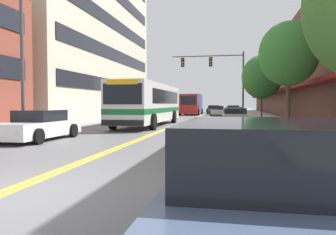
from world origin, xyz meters
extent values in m
plane|color=slate|center=(0.00, 37.00, 0.00)|extent=(240.00, 240.00, 0.00)
cube|color=#9E9B96|center=(-7.48, 37.00, 0.08)|extent=(3.96, 106.00, 0.16)
cube|color=#9E9B96|center=(7.48, 37.00, 0.08)|extent=(3.96, 106.00, 0.16)
cube|color=yellow|center=(-0.10, 37.00, 0.00)|extent=(0.14, 106.00, 0.01)
cube|color=yellow|center=(0.10, 37.00, 0.00)|extent=(0.14, 106.00, 0.01)
cube|color=black|center=(-9.67, 32.73, 3.70)|extent=(0.08, 27.58, 1.40)
cube|color=black|center=(-9.67, 32.73, 7.40)|extent=(0.08, 27.58, 1.40)
cube|color=black|center=(-9.67, 32.73, 11.10)|extent=(0.08, 27.58, 1.40)
cube|color=brown|center=(13.71, 37.00, 4.83)|extent=(8.00, 68.00, 9.66)
cube|color=maroon|center=(9.16, 37.00, 2.90)|extent=(1.10, 61.20, 0.24)
cube|color=black|center=(9.67, 37.00, 5.99)|extent=(0.08, 61.20, 1.40)
cube|color=silver|center=(-1.84, 17.97, 1.65)|extent=(2.46, 11.93, 2.60)
cube|color=#196B33|center=(-1.84, 17.97, 1.13)|extent=(2.48, 11.95, 0.32)
cube|color=black|center=(-1.84, 18.57, 2.06)|extent=(2.49, 9.31, 0.94)
cube|color=black|center=(-1.84, 11.99, 2.12)|extent=(2.21, 0.04, 1.14)
cube|color=yellow|center=(-1.84, 11.98, 2.77)|extent=(1.77, 0.06, 0.28)
cube|color=black|center=(-1.84, 11.97, 0.53)|extent=(2.41, 0.08, 0.32)
cylinder|color=black|center=(-3.10, 13.92, 0.50)|extent=(0.30, 1.00, 1.00)
cylinder|color=black|center=(-0.58, 13.92, 0.50)|extent=(0.30, 1.00, 1.00)
cylinder|color=black|center=(-3.10, 21.26, 0.50)|extent=(0.30, 1.00, 1.00)
cylinder|color=black|center=(-0.58, 21.26, 0.50)|extent=(0.30, 1.00, 1.00)
cube|color=white|center=(-4.25, 7.83, 0.49)|extent=(1.75, 4.64, 0.64)
cube|color=black|center=(-4.25, 8.02, 1.06)|extent=(1.51, 2.04, 0.49)
cylinder|color=black|center=(-3.36, 6.39, 0.31)|extent=(0.22, 0.63, 0.63)
cylinder|color=black|center=(-5.15, 9.27, 0.31)|extent=(0.22, 0.63, 0.63)
cylinder|color=black|center=(-3.36, 9.27, 0.31)|extent=(0.22, 0.63, 0.63)
sphere|color=silver|center=(-3.64, 5.49, 0.52)|extent=(0.16, 0.16, 0.16)
cube|color=red|center=(-4.89, 10.16, 0.52)|extent=(0.18, 0.04, 0.10)
cube|color=red|center=(-3.62, 10.16, 0.52)|extent=(0.18, 0.04, 0.10)
cube|color=#475675|center=(4.27, -2.17, 0.54)|extent=(1.72, 4.45, 0.74)
cube|color=black|center=(4.27, -1.99, 1.17)|extent=(1.48, 1.96, 0.51)
cylinder|color=black|center=(3.39, -0.79, 0.31)|extent=(0.22, 0.62, 0.62)
cylinder|color=black|center=(5.15, -0.79, 0.31)|extent=(0.22, 0.62, 0.62)
cube|color=red|center=(3.65, 0.06, 0.58)|extent=(0.18, 0.04, 0.10)
cube|color=red|center=(4.89, 0.06, 0.58)|extent=(0.18, 0.04, 0.10)
cube|color=maroon|center=(4.38, 43.75, 0.49)|extent=(1.92, 4.44, 0.63)
cube|color=black|center=(4.38, 43.93, 1.06)|extent=(1.65, 1.95, 0.53)
cylinder|color=black|center=(3.39, 42.38, 0.31)|extent=(0.22, 0.61, 0.61)
cylinder|color=black|center=(5.36, 42.38, 0.31)|extent=(0.22, 0.61, 0.61)
cylinder|color=black|center=(3.39, 45.13, 0.31)|extent=(0.22, 0.61, 0.61)
cylinder|color=black|center=(5.36, 45.13, 0.31)|extent=(0.22, 0.61, 0.61)
sphere|color=silver|center=(3.70, 41.51, 0.52)|extent=(0.16, 0.16, 0.16)
sphere|color=silver|center=(5.05, 41.51, 0.52)|extent=(0.16, 0.16, 0.16)
cube|color=red|center=(3.68, 45.98, 0.52)|extent=(0.18, 0.04, 0.10)
cube|color=red|center=(5.07, 45.98, 0.52)|extent=(0.18, 0.04, 0.10)
cube|color=beige|center=(4.33, 20.41, 0.49)|extent=(1.91, 4.54, 0.65)
cube|color=black|center=(4.33, 20.59, 1.03)|extent=(1.64, 2.00, 0.42)
cylinder|color=black|center=(3.35, 19.00, 0.30)|extent=(0.22, 0.60, 0.60)
cylinder|color=black|center=(5.30, 19.00, 0.30)|extent=(0.22, 0.60, 0.60)
cylinder|color=black|center=(3.35, 21.82, 0.30)|extent=(0.22, 0.60, 0.60)
cylinder|color=black|center=(5.30, 21.82, 0.30)|extent=(0.22, 0.60, 0.60)
sphere|color=silver|center=(3.66, 18.12, 0.52)|extent=(0.16, 0.16, 0.16)
sphere|color=silver|center=(4.99, 18.12, 0.52)|extent=(0.16, 0.16, 0.16)
cube|color=red|center=(3.64, 22.69, 0.52)|extent=(0.18, 0.04, 0.10)
cube|color=red|center=(5.01, 22.69, 0.52)|extent=(0.18, 0.04, 0.10)
cube|color=#232328|center=(4.34, 28.05, 0.46)|extent=(1.92, 4.42, 0.57)
cube|color=black|center=(4.34, 28.23, 1.00)|extent=(1.65, 1.95, 0.51)
cylinder|color=black|center=(3.35, 26.68, 0.32)|extent=(0.22, 0.64, 0.64)
cylinder|color=black|center=(5.32, 26.68, 0.32)|extent=(0.22, 0.64, 0.64)
cylinder|color=black|center=(3.35, 29.42, 0.32)|extent=(0.22, 0.64, 0.64)
cylinder|color=black|center=(5.32, 29.42, 0.32)|extent=(0.22, 0.64, 0.64)
sphere|color=silver|center=(3.66, 25.82, 0.49)|extent=(0.16, 0.16, 0.16)
sphere|color=silver|center=(5.01, 25.82, 0.49)|extent=(0.16, 0.16, 0.16)
cube|color=red|center=(3.64, 30.27, 0.49)|extent=(0.18, 0.04, 0.10)
cube|color=red|center=(5.03, 30.27, 0.49)|extent=(0.18, 0.04, 0.10)
cube|color=#19234C|center=(0.90, 54.36, 0.50)|extent=(1.94, 4.12, 0.66)
cube|color=black|center=(0.90, 54.52, 1.03)|extent=(1.67, 1.81, 0.40)
cylinder|color=black|center=(-0.09, 53.08, 0.31)|extent=(0.22, 0.62, 0.62)
cylinder|color=black|center=(1.89, 53.08, 0.31)|extent=(0.22, 0.62, 0.62)
cylinder|color=black|center=(-0.09, 55.63, 0.31)|extent=(0.22, 0.62, 0.62)
cylinder|color=black|center=(1.89, 55.63, 0.31)|extent=(0.22, 0.62, 0.62)
sphere|color=silver|center=(0.22, 52.28, 0.53)|extent=(0.16, 0.16, 0.16)
sphere|color=silver|center=(1.58, 52.28, 0.53)|extent=(0.16, 0.16, 0.16)
cube|color=red|center=(0.20, 56.43, 0.53)|extent=(0.18, 0.04, 0.10)
cube|color=red|center=(1.60, 56.43, 0.53)|extent=(0.18, 0.04, 0.10)
cube|color=#38383D|center=(1.48, 46.95, 0.50)|extent=(1.87, 4.06, 0.65)
cube|color=black|center=(1.48, 47.11, 1.08)|extent=(1.61, 1.79, 0.51)
cylinder|color=black|center=(0.52, 45.69, 0.33)|extent=(0.22, 0.65, 0.65)
cylinder|color=black|center=(2.43, 45.69, 0.33)|extent=(0.22, 0.65, 0.65)
cylinder|color=black|center=(0.52, 48.21, 0.33)|extent=(0.22, 0.65, 0.65)
cylinder|color=black|center=(2.43, 48.21, 0.33)|extent=(0.22, 0.65, 0.65)
sphere|color=silver|center=(0.82, 44.90, 0.53)|extent=(0.16, 0.16, 0.16)
sphere|color=silver|center=(2.13, 44.90, 0.53)|extent=(0.16, 0.16, 0.16)
cube|color=red|center=(0.80, 48.99, 0.53)|extent=(0.18, 0.04, 0.10)
cube|color=red|center=(2.15, 48.99, 0.53)|extent=(0.18, 0.04, 0.10)
cube|color=#B7B7BC|center=(2.31, 40.14, 0.49)|extent=(1.76, 4.32, 0.59)
cube|color=black|center=(2.31, 40.31, 1.03)|extent=(1.51, 1.90, 0.50)
cylinder|color=black|center=(1.40, 38.80, 0.35)|extent=(0.22, 0.69, 0.69)
cylinder|color=black|center=(3.21, 38.80, 0.35)|extent=(0.22, 0.69, 0.69)
cylinder|color=black|center=(1.40, 41.48, 0.35)|extent=(0.22, 0.69, 0.69)
cylinder|color=black|center=(3.21, 41.48, 0.35)|extent=(0.22, 0.69, 0.69)
sphere|color=silver|center=(1.69, 37.96, 0.52)|extent=(0.16, 0.16, 0.16)
sphere|color=silver|center=(2.92, 37.96, 0.52)|extent=(0.16, 0.16, 0.16)
cube|color=red|center=(1.67, 42.31, 0.52)|extent=(0.18, 0.04, 0.10)
cube|color=red|center=(2.94, 42.31, 0.52)|extent=(0.18, 0.04, 0.10)
cube|color=maroon|center=(-1.46, 38.51, 1.54)|extent=(2.42, 2.27, 2.57)
cube|color=black|center=(-1.46, 37.35, 2.00)|extent=(2.05, 0.04, 1.13)
cube|color=#335699|center=(-1.46, 42.29, 1.59)|extent=(2.46, 5.30, 2.67)
cylinder|color=black|center=(-2.69, 38.51, 0.42)|extent=(0.28, 0.84, 0.84)
cylinder|color=black|center=(-0.22, 38.51, 0.42)|extent=(0.28, 0.84, 0.84)
cylinder|color=black|center=(-2.69, 43.89, 0.42)|extent=(0.28, 0.84, 0.84)
cylinder|color=black|center=(-0.22, 43.89, 0.42)|extent=(0.28, 0.84, 0.84)
cylinder|color=#47474C|center=(5.20, 28.61, 3.39)|extent=(0.18, 0.18, 6.78)
cylinder|color=#47474C|center=(1.60, 28.61, 6.43)|extent=(7.19, 0.11, 0.11)
cube|color=black|center=(1.96, 28.61, 5.83)|extent=(0.34, 0.26, 0.92)
sphere|color=red|center=(1.96, 28.45, 6.11)|extent=(0.18, 0.18, 0.18)
sphere|color=yellow|center=(1.96, 28.45, 5.83)|extent=(0.18, 0.18, 0.18)
sphere|color=green|center=(1.96, 28.45, 5.56)|extent=(0.18, 0.18, 0.18)
cylinder|color=black|center=(1.96, 28.61, 6.36)|extent=(0.02, 0.02, 0.14)
cube|color=black|center=(-0.92, 28.61, 5.83)|extent=(0.34, 0.26, 0.92)
sphere|color=red|center=(-0.92, 28.45, 6.11)|extent=(0.18, 0.18, 0.18)
sphere|color=yellow|center=(-0.92, 28.45, 5.83)|extent=(0.18, 0.18, 0.18)
sphere|color=green|center=(-0.92, 28.45, 5.56)|extent=(0.18, 0.18, 0.18)
cylinder|color=black|center=(-0.92, 28.61, 6.36)|extent=(0.02, 0.02, 0.14)
cylinder|color=#47474C|center=(-5.30, 8.31, 4.53)|extent=(0.16, 0.16, 9.06)
cylinder|color=brown|center=(7.20, 14.75, 1.59)|extent=(0.25, 0.25, 2.86)
ellipsoid|color=#387F33|center=(7.20, 14.75, 4.44)|extent=(3.36, 3.36, 3.69)
cylinder|color=brown|center=(6.87, 27.06, 1.33)|extent=(0.18, 0.18, 2.35)
ellipsoid|color=#2D6B28|center=(6.87, 27.06, 4.11)|extent=(3.77, 3.77, 4.14)
cylinder|color=yellow|center=(5.95, 7.25, 0.52)|extent=(0.25, 0.25, 0.72)
sphere|color=yellow|center=(5.95, 7.25, 0.95)|extent=(0.23, 0.23, 0.23)
cylinder|color=yellow|center=(5.78, 7.25, 0.60)|extent=(0.08, 0.11, 0.11)
camera|label=1|loc=(3.95, -5.06, 1.58)|focal=35.00mm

